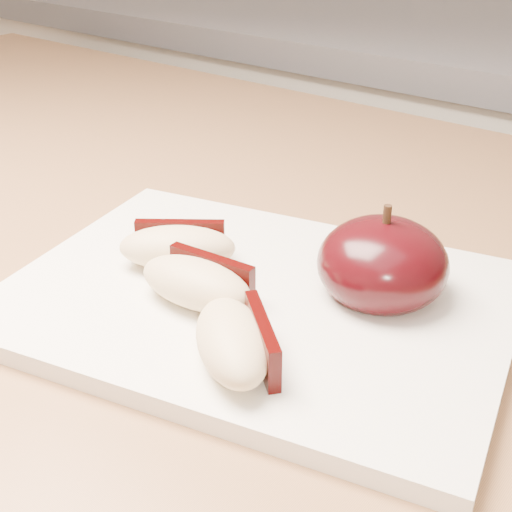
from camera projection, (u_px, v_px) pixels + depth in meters
The scene contains 5 objects.
cutting_board at pixel (256, 301), 0.43m from camera, with size 0.29×0.22×0.01m, color white.
apple_half at pixel (382, 264), 0.42m from camera, with size 0.10×0.10×0.06m.
apple_wedge_a at pixel (178, 246), 0.45m from camera, with size 0.08×0.07×0.03m.
apple_wedge_b at pixel (198, 282), 0.41m from camera, with size 0.08×0.04×0.03m.
apple_wedge_c at pixel (236, 341), 0.36m from camera, with size 0.08×0.07×0.03m.
Camera 1 is at (0.25, 0.12, 1.13)m, focal length 50.00 mm.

